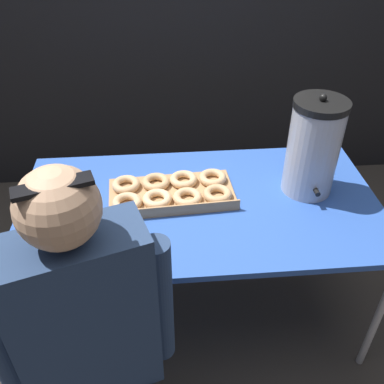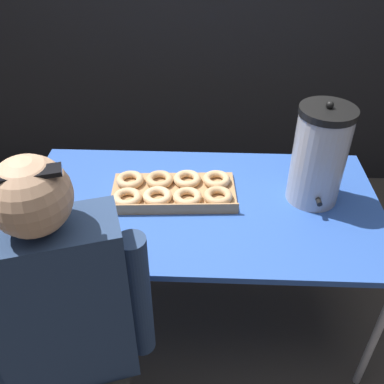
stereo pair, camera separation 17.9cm
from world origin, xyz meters
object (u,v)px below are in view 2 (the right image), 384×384
cell_phone (56,212)px  person_seated (71,337)px  coffee_urn (319,156)px  donut_box (173,190)px

cell_phone → person_seated: 0.57m
coffee_urn → person_seated: person_seated is taller
coffee_urn → person_seated: size_ratio=0.34×
donut_box → cell_phone: size_ratio=3.73×
donut_box → cell_phone: (-0.47, -0.15, -0.02)m
donut_box → person_seated: person_seated is taller
coffee_urn → person_seated: 1.16m
cell_phone → person_seated: person_seated is taller
cell_phone → donut_box: bearing=9.1°
donut_box → person_seated: bearing=-116.0°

